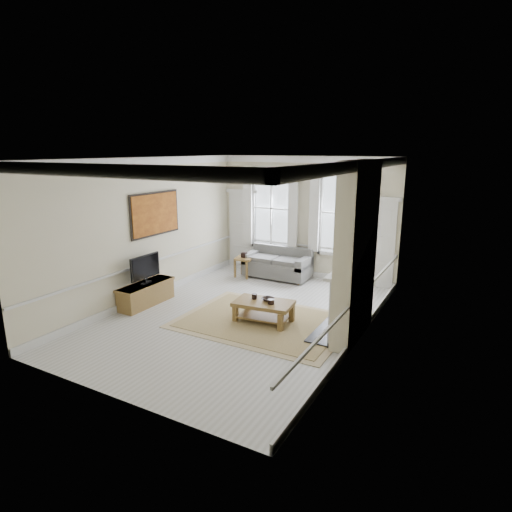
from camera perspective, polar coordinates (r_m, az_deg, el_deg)
The scene contains 23 objects.
floor at distance 9.47m, azimuth -2.08°, elevation -8.09°, with size 7.20×7.20×0.00m, color #B7B5AD.
ceiling at distance 8.78m, azimuth -2.28°, elevation 12.94°, with size 7.20×7.20×0.00m, color white.
back_wall at distance 12.15m, azimuth 6.64°, elevation 5.11°, with size 5.20×5.20×0.00m, color beige.
left_wall at distance 10.53m, azimuth -14.42°, elevation 3.38°, with size 7.20×7.20×0.00m, color beige.
right_wall at distance 7.98m, azimuth 14.04°, elevation 0.07°, with size 7.20×7.20×0.00m, color beige.
window_left at distance 12.50m, azimuth 2.10°, elevation 6.38°, with size 1.26×0.20×2.20m, color #B2BCC6, non-canonical shape.
window_right at distance 11.72m, azimuth 11.34°, elevation 5.59°, with size 1.26×0.20×2.20m, color #B2BCC6, non-canonical shape.
door_left at distance 13.11m, azimuth -1.82°, elevation 3.42°, with size 0.90×0.08×2.30m, color silver.
door_right at distance 11.60m, azimuth 15.88°, elevation 1.48°, with size 0.90×0.08×2.30m, color silver.
painting at distance 10.66m, azimuth -13.28°, elevation 5.49°, with size 0.05×1.66×1.06m, color #C16D21.
chimney_breast at distance 8.21m, azimuth 13.23°, elevation 0.51°, with size 0.35×1.70×3.38m, color beige.
hearth at distance 8.86m, azimuth 9.94°, elevation -9.76°, with size 0.55×1.50×0.05m, color black.
fireplace at distance 8.54m, azimuth 11.41°, elevation -5.63°, with size 0.21×1.45×1.33m.
mirror at distance 8.20m, azimuth 11.93°, elevation 3.06°, with size 0.06×1.26×1.06m, color #B88632.
sofa at distance 12.23m, azimuth 2.99°, elevation -1.18°, with size 1.85×0.90×0.86m.
side_table at distance 12.21m, azimuth -1.58°, elevation -0.68°, with size 0.55×0.55×0.57m.
rug at distance 9.20m, azimuth 1.01°, elevation -8.71°, with size 3.50×2.60×0.02m, color olive.
coffee_table at distance 9.06m, azimuth 1.02°, elevation -6.58°, with size 1.30×0.85×0.46m.
ceramic_pot_a at distance 9.17m, azimuth -0.22°, elevation -5.41°, with size 0.11×0.11×0.11m, color black.
ceramic_pot_b at distance 8.89m, azimuth 2.01°, elevation -6.11°, with size 0.14×0.14×0.10m, color black.
bowl at distance 9.08m, azimuth 1.60°, elevation -5.77°, with size 0.26×0.26×0.06m, color black.
tv_stand at distance 10.42m, azimuth -14.43°, elevation -4.91°, with size 0.47×1.46×0.52m, color brown.
tv at distance 10.22m, azimuth -14.56°, elevation -1.45°, with size 0.08×0.90×0.68m.
Camera 1 is at (4.53, -7.51, 3.57)m, focal length 30.00 mm.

